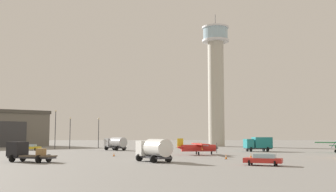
{
  "coord_description": "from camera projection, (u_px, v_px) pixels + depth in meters",
  "views": [
    {
      "loc": [
        0.73,
        -53.9,
        3.64
      ],
      "look_at": [
        2.23,
        16.71,
        10.46
      ],
      "focal_mm": 42.56,
      "sensor_mm": 36.0,
      "label": 1
    }
  ],
  "objects": [
    {
      "name": "truck_fuel_tanker_white",
      "position": [
        154.0,
        149.0,
        52.98
      ],
      "size": [
        5.1,
        6.24,
        3.04
      ],
      "rotation": [
        0.0,
        0.0,
        2.12
      ],
      "color": "#38383D",
      "rests_on": "ground_plane"
    },
    {
      "name": "control_tower",
      "position": [
        216.0,
        77.0,
        122.7
      ],
      "size": [
        8.3,
        8.3,
        41.03
      ],
      "color": "#B2AD9E",
      "rests_on": "ground_plane"
    },
    {
      "name": "light_post_centre",
      "position": [
        99.0,
        130.0,
        105.05
      ],
      "size": [
        0.44,
        0.44,
        8.0
      ],
      "color": "#38383D",
      "rests_on": "ground_plane"
    },
    {
      "name": "ground_plane",
      "position": [
        154.0,
        162.0,
        53.28
      ],
      "size": [
        400.0,
        400.0,
        0.0
      ],
      "primitive_type": "plane",
      "color": "gray"
    },
    {
      "name": "light_post_east",
      "position": [
        70.0,
        130.0,
        100.65
      ],
      "size": [
        0.44,
        0.44,
        7.98
      ],
      "color": "#38383D",
      "rests_on": "ground_plane"
    },
    {
      "name": "traffic_cone_mid_apron",
      "position": [
        226.0,
        157.0,
        58.66
      ],
      "size": [
        0.36,
        0.36,
        0.74
      ],
      "color": "black",
      "rests_on": "ground_plane"
    },
    {
      "name": "truck_flatbed_black",
      "position": [
        25.0,
        152.0,
        52.82
      ],
      "size": [
        6.91,
        4.61,
        2.65
      ],
      "rotation": [
        0.0,
        0.0,
        2.75
      ],
      "color": "#38383D",
      "rests_on": "ground_plane"
    },
    {
      "name": "light_post_north",
      "position": [
        55.0,
        126.0,
        99.07
      ],
      "size": [
        0.44,
        0.44,
        9.72
      ],
      "color": "#38383D",
      "rests_on": "ground_plane"
    },
    {
      "name": "car_red",
      "position": [
        263.0,
        159.0,
        46.68
      ],
      "size": [
        4.76,
        3.37,
        1.37
      ],
      "rotation": [
        0.0,
        0.0,
        2.74
      ],
      "color": "red",
      "rests_on": "ground_plane"
    },
    {
      "name": "truck_box_teal",
      "position": [
        258.0,
        143.0,
        85.2
      ],
      "size": [
        6.09,
        3.67,
        3.03
      ],
      "rotation": [
        0.0,
        0.0,
        3.31
      ],
      "color": "#38383D",
      "rests_on": "ground_plane"
    },
    {
      "name": "truck_fuel_tanker_silver",
      "position": [
        116.0,
        143.0,
        90.99
      ],
      "size": [
        5.72,
        6.17,
        2.96
      ],
      "rotation": [
        0.0,
        0.0,
        2.27
      ],
      "color": "#38383D",
      "rests_on": "ground_plane"
    },
    {
      "name": "car_yellow",
      "position": [
        31.0,
        147.0,
        90.74
      ],
      "size": [
        4.26,
        2.67,
        1.37
      ],
      "rotation": [
        0.0,
        0.0,
        6.14
      ],
      "color": "gold",
      "rests_on": "ground_plane"
    },
    {
      "name": "airplane_red",
      "position": [
        198.0,
        147.0,
        71.08
      ],
      "size": [
        7.79,
        9.93,
        2.92
      ],
      "rotation": [
        0.0,
        0.0,
        0.1
      ],
      "color": "red",
      "rests_on": "ground_plane"
    },
    {
      "name": "traffic_cone_near_right",
      "position": [
        114.0,
        155.0,
        66.24
      ],
      "size": [
        0.36,
        0.36,
        0.59
      ],
      "color": "black",
      "rests_on": "ground_plane"
    },
    {
      "name": "traffic_cone_near_left",
      "position": [
        251.0,
        156.0,
        61.72
      ],
      "size": [
        0.36,
        0.36,
        0.73
      ],
      "color": "black",
      "rests_on": "ground_plane"
    }
  ]
}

